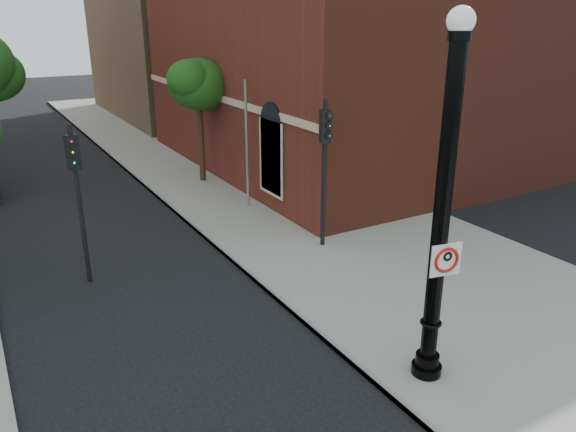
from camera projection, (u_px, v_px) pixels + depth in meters
ground at (270, 406)px, 10.11m from camera, size 120.00×120.00×0.00m
sidewalk_right at (284, 200)px, 21.04m from camera, size 8.00×60.00×0.12m
curb_edge at (183, 218)px, 19.18m from camera, size 0.10×60.00×0.14m
brick_wall_building at (423, 21)px, 26.89m from camera, size 22.30×16.30×12.50m
bg_building_tan_b at (266, 7)px, 39.62m from camera, size 22.00×14.00×14.00m
lamppost at (440, 228)px, 9.83m from camera, size 0.57×0.57×6.80m
no_parking_sign at (446, 260)px, 9.90m from camera, size 0.60×0.16×0.61m
traffic_signal_left at (76, 179)px, 13.85m from camera, size 0.33×0.37×4.18m
traffic_signal_right at (325, 151)px, 15.85m from camera, size 0.32×0.38×4.43m
utility_pole at (247, 147)px, 19.44m from camera, size 0.09×0.09×4.57m
street_tree_c at (199, 86)px, 22.04m from camera, size 2.78×2.52×5.02m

